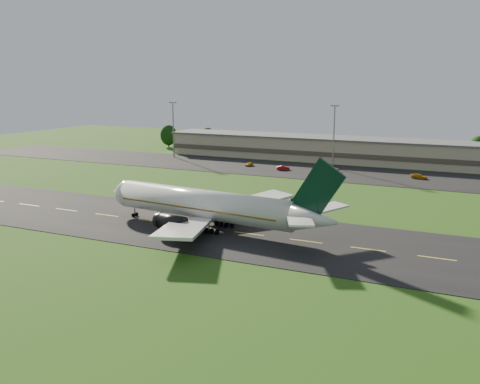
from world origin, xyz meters
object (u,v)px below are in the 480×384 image
at_px(terminal, 349,151).
at_px(service_vehicle_d, 419,176).
at_px(airliner, 207,205).
at_px(light_mast_west, 173,123).
at_px(service_vehicle_b, 283,168).
at_px(light_mast_centre, 334,129).
at_px(service_vehicle_a, 249,164).
at_px(service_vehicle_c, 330,170).

relative_size(terminal, service_vehicle_d, 31.06).
distance_m(airliner, light_mast_west, 98.77).
bearing_deg(service_vehicle_d, service_vehicle_b, 103.30).
bearing_deg(service_vehicle_b, service_vehicle_d, -111.96).
bearing_deg(light_mast_centre, service_vehicle_a, -164.37).
height_order(airliner, service_vehicle_c, airliner).
bearing_deg(light_mast_west, terminal, 14.76).
bearing_deg(terminal, service_vehicle_a, -139.59).
relative_size(light_mast_west, service_vehicle_a, 5.67).
xyz_separation_m(airliner, terminal, (4.17, 96.27, -0.67)).
bearing_deg(light_mast_west, airliner, -54.45).
distance_m(light_mast_west, service_vehicle_c, 62.84).
height_order(light_mast_centre, service_vehicle_d, light_mast_centre).
bearing_deg(service_vehicle_a, light_mast_west, 174.96).
relative_size(airliner, service_vehicle_b, 12.21).
height_order(terminal, service_vehicle_d, terminal).
bearing_deg(light_mast_west, light_mast_centre, 0.00).
xyz_separation_m(airliner, light_mast_west, (-57.24, 80.09, 8.08)).
bearing_deg(service_vehicle_c, light_mast_centre, 141.98).
distance_m(light_mast_centre, service_vehicle_b, 20.58).
xyz_separation_m(terminal, light_mast_west, (-61.40, -16.18, 8.75)).
bearing_deg(light_mast_centre, service_vehicle_b, -142.55).
distance_m(airliner, service_vehicle_c, 72.82).
bearing_deg(service_vehicle_c, light_mast_west, -144.45).
bearing_deg(service_vehicle_b, service_vehicle_a, 52.41).
bearing_deg(service_vehicle_d, light_mast_centre, 84.16).
bearing_deg(service_vehicle_a, service_vehicle_b, -5.23).
distance_m(terminal, service_vehicle_c, 23.87).
relative_size(terminal, service_vehicle_c, 27.04).
distance_m(service_vehicle_a, service_vehicle_d, 53.92).
xyz_separation_m(service_vehicle_b, service_vehicle_d, (40.99, 2.28, -0.01)).
distance_m(airliner, service_vehicle_b, 70.79).
relative_size(airliner, service_vehicle_c, 9.56).
bearing_deg(service_vehicle_c, terminal, 132.13).
relative_size(service_vehicle_a, service_vehicle_d, 0.77).
bearing_deg(airliner, light_mast_centre, 93.84).
relative_size(light_mast_centre, service_vehicle_a, 5.67).
bearing_deg(service_vehicle_d, terminal, 57.60).
bearing_deg(service_vehicle_d, service_vehicle_a, 99.51).
height_order(airliner, light_mast_centre, light_mast_centre).
height_order(terminal, service_vehicle_b, terminal).
distance_m(service_vehicle_a, service_vehicle_b, 13.23).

